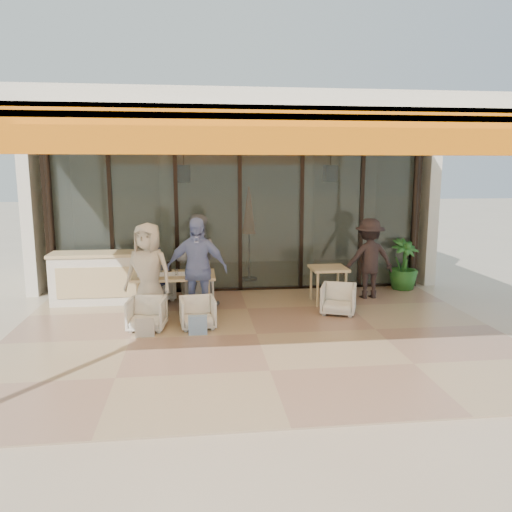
{
  "coord_description": "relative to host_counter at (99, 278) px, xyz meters",
  "views": [
    {
      "loc": [
        -0.93,
        -7.68,
        2.67
      ],
      "look_at": [
        0.1,
        0.9,
        1.15
      ],
      "focal_mm": 35.0,
      "sensor_mm": 36.0,
      "label": 1
    }
  ],
  "objects": [
    {
      "name": "ground",
      "position": [
        2.88,
        -2.3,
        -0.53
      ],
      "size": [
        70.0,
        70.0,
        0.0
      ],
      "primitive_type": "plane",
      "color": "#C6B293",
      "rests_on": "ground"
    },
    {
      "name": "terrace_floor",
      "position": [
        2.88,
        -2.3,
        -0.53
      ],
      "size": [
        8.0,
        6.0,
        0.01
      ],
      "primitive_type": "cube",
      "color": "tan",
      "rests_on": "ground"
    },
    {
      "name": "terrace_structure",
      "position": [
        2.88,
        -2.56,
        2.72
      ],
      "size": [
        8.0,
        6.0,
        3.4
      ],
      "color": "silver",
      "rests_on": "ground"
    },
    {
      "name": "glass_storefront",
      "position": [
        2.88,
        0.7,
        1.07
      ],
      "size": [
        8.08,
        0.1,
        3.2
      ],
      "color": "#9EADA3",
      "rests_on": "ground"
    },
    {
      "name": "interior_block",
      "position": [
        2.88,
        3.02,
        1.7
      ],
      "size": [
        9.05,
        3.62,
        3.52
      ],
      "color": "silver",
      "rests_on": "ground"
    },
    {
      "name": "host_counter",
      "position": [
        0.0,
        0.0,
        0.0
      ],
      "size": [
        1.85,
        0.65,
        1.04
      ],
      "color": "silver",
      "rests_on": "ground"
    },
    {
      "name": "dining_table",
      "position": [
        1.51,
        -0.85,
        0.16
      ],
      "size": [
        1.5,
        0.9,
        0.93
      ],
      "color": "tan",
      "rests_on": "ground"
    },
    {
      "name": "chair_far_left",
      "position": [
        1.09,
        0.09,
        -0.2
      ],
      "size": [
        0.82,
        0.8,
        0.67
      ],
      "primitive_type": "imported",
      "rotation": [
        0.0,
        0.0,
        3.51
      ],
      "color": "white",
      "rests_on": "ground"
    },
    {
      "name": "chair_far_right",
      "position": [
        1.93,
        0.09,
        -0.23
      ],
      "size": [
        0.66,
        0.63,
        0.6
      ],
      "primitive_type": "imported",
      "rotation": [
        0.0,
        0.0,
        3.29
      ],
      "color": "white",
      "rests_on": "ground"
    },
    {
      "name": "chair_near_left",
      "position": [
        1.09,
        -1.81,
        -0.23
      ],
      "size": [
        0.65,
        0.62,
        0.61
      ],
      "primitive_type": "imported",
      "rotation": [
        0.0,
        0.0,
        -0.12
      ],
      "color": "white",
      "rests_on": "ground"
    },
    {
      "name": "chair_near_right",
      "position": [
        1.93,
        -1.81,
        -0.24
      ],
      "size": [
        0.63,
        0.59,
        0.59
      ],
      "primitive_type": "imported",
      "rotation": [
        0.0,
        0.0,
        0.11
      ],
      "color": "white",
      "rests_on": "ground"
    },
    {
      "name": "diner_navy",
      "position": [
        1.09,
        -0.41,
        0.21
      ],
      "size": [
        0.63,
        0.53,
        1.48
      ],
      "primitive_type": "imported",
      "rotation": [
        0.0,
        0.0,
        2.77
      ],
      "color": "#191F37",
      "rests_on": "ground"
    },
    {
      "name": "diner_grey",
      "position": [
        1.93,
        -0.41,
        0.37
      ],
      "size": [
        0.95,
        0.78,
        1.81
      ],
      "primitive_type": "imported",
      "rotation": [
        0.0,
        0.0,
        3.02
      ],
      "color": "slate",
      "rests_on": "ground"
    },
    {
      "name": "diner_cream",
      "position": [
        1.09,
        -1.31,
        0.34
      ],
      "size": [
        1.0,
        0.83,
        1.75
      ],
      "primitive_type": "imported",
      "rotation": [
        0.0,
        0.0,
        -0.36
      ],
      "color": "beige",
      "rests_on": "ground"
    },
    {
      "name": "diner_periwinkle",
      "position": [
        1.93,
        -1.31,
        0.39
      ],
      "size": [
        1.12,
        0.57,
        1.84
      ],
      "primitive_type": "imported",
      "rotation": [
        0.0,
        0.0,
        -0.11
      ],
      "color": "#7690C6",
      "rests_on": "ground"
    },
    {
      "name": "tote_bag_cream",
      "position": [
        1.09,
        -2.21,
        -0.36
      ],
      "size": [
        0.3,
        0.1,
        0.34
      ],
      "primitive_type": "cube",
      "color": "silver",
      "rests_on": "ground"
    },
    {
      "name": "tote_bag_blue",
      "position": [
        1.93,
        -2.21,
        -0.36
      ],
      "size": [
        0.3,
        0.1,
        0.34
      ],
      "primitive_type": "cube",
      "color": "#99BFD8",
      "rests_on": "ground"
    },
    {
      "name": "side_table",
      "position": [
        4.53,
        -0.53,
        0.11
      ],
      "size": [
        0.7,
        0.7,
        0.74
      ],
      "color": "tan",
      "rests_on": "ground"
    },
    {
      "name": "side_chair",
      "position": [
        4.53,
        -1.28,
        -0.22
      ],
      "size": [
        0.78,
        0.75,
        0.63
      ],
      "primitive_type": "imported",
      "rotation": [
        0.0,
        0.0,
        -0.37
      ],
      "color": "white",
      "rests_on": "ground"
    },
    {
      "name": "standing_woman",
      "position": [
        5.45,
        -0.24,
        0.3
      ],
      "size": [
        1.13,
        0.7,
        1.67
      ],
      "primitive_type": "imported",
      "rotation": [
        0.0,
        0.0,
        3.22
      ],
      "color": "black",
      "rests_on": "ground"
    },
    {
      "name": "potted_palm",
      "position": [
        6.48,
        0.38,
        0.04
      ],
      "size": [
        0.81,
        0.81,
        1.15
      ],
      "primitive_type": "imported",
      "rotation": [
        0.0,
        0.0,
        0.33
      ],
      "color": "#1E5919",
      "rests_on": "ground"
    }
  ]
}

